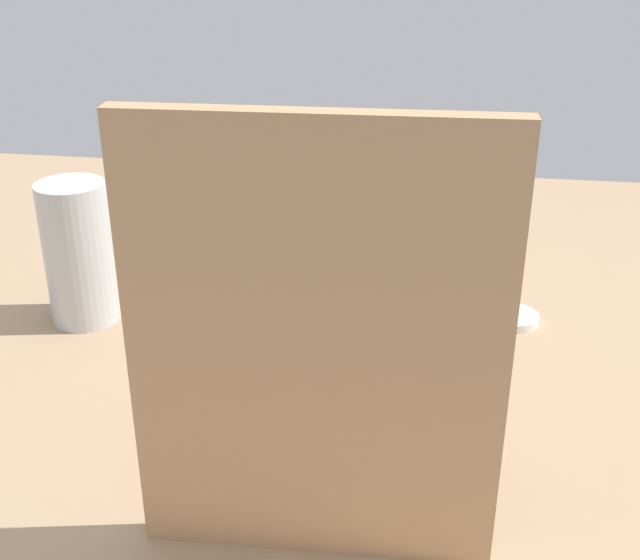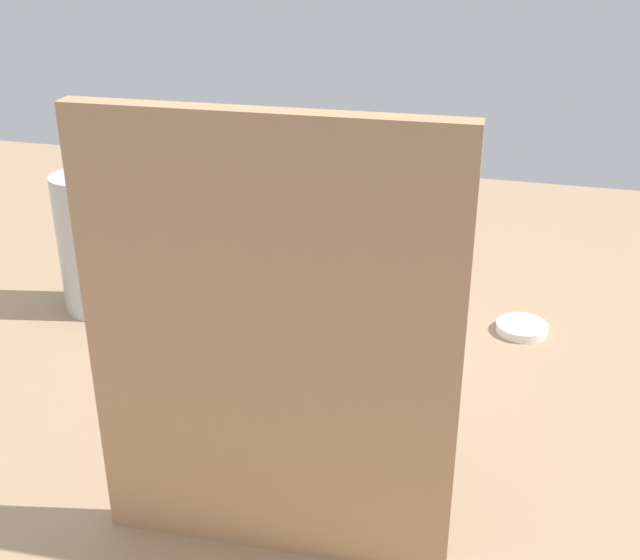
{
  "view_description": "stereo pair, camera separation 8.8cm",
  "coord_description": "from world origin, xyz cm",
  "px_view_note": "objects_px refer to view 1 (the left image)",
  "views": [
    {
      "loc": [
        -16.41,
        81.02,
        48.75
      ],
      "look_at": [
        -3.85,
        -2.45,
        8.6
      ],
      "focal_mm": 46.37,
      "sensor_mm": 36.0,
      "label": 1
    },
    {
      "loc": [
        -25.01,
        79.27,
        48.75
      ],
      "look_at": [
        -3.85,
        -2.45,
        8.6
      ],
      "focal_mm": 46.37,
      "sensor_mm": 36.0,
      "label": 2
    }
  ],
  "objects_px": {
    "orange_front_right": "(345,264)",
    "orange_back_left": "(280,305)",
    "fruit_bowl": "(320,329)",
    "jar_lid": "(513,318)",
    "thermos_tumbler": "(78,253)",
    "orange_front_left": "(357,286)",
    "cutting_board": "(315,355)",
    "orange_center": "(284,274)",
    "banana_bunch": "(287,281)"
  },
  "relations": [
    {
      "from": "fruit_bowl",
      "to": "orange_front_right",
      "type": "relative_size",
      "value": 3.32
    },
    {
      "from": "orange_front_right",
      "to": "cutting_board",
      "type": "distance_m",
      "value": 0.38
    },
    {
      "from": "orange_front_right",
      "to": "banana_bunch",
      "type": "xyz_separation_m",
      "value": [
        0.06,
        0.06,
        0.0
      ]
    },
    {
      "from": "orange_center",
      "to": "jar_lid",
      "type": "distance_m",
      "value": 0.3
    },
    {
      "from": "orange_back_left",
      "to": "banana_bunch",
      "type": "xyz_separation_m",
      "value": [
        0.0,
        -0.05,
        0.0
      ]
    },
    {
      "from": "orange_front_left",
      "to": "cutting_board",
      "type": "distance_m",
      "value": 0.33
    },
    {
      "from": "orange_center",
      "to": "banana_bunch",
      "type": "xyz_separation_m",
      "value": [
        -0.01,
        0.02,
        0.0
      ]
    },
    {
      "from": "orange_center",
      "to": "thermos_tumbler",
      "type": "bearing_deg",
      "value": -3.68
    },
    {
      "from": "orange_back_left",
      "to": "thermos_tumbler",
      "type": "bearing_deg",
      "value": -19.19
    },
    {
      "from": "orange_front_right",
      "to": "jar_lid",
      "type": "distance_m",
      "value": 0.23
    },
    {
      "from": "fruit_bowl",
      "to": "jar_lid",
      "type": "bearing_deg",
      "value": -157.44
    },
    {
      "from": "fruit_bowl",
      "to": "orange_back_left",
      "type": "height_order",
      "value": "orange_back_left"
    },
    {
      "from": "orange_front_right",
      "to": "orange_center",
      "type": "xyz_separation_m",
      "value": [
        0.07,
        0.04,
        0.0
      ]
    },
    {
      "from": "orange_front_left",
      "to": "orange_front_right",
      "type": "height_order",
      "value": "same"
    },
    {
      "from": "orange_back_left",
      "to": "thermos_tumbler",
      "type": "height_order",
      "value": "thermos_tumbler"
    },
    {
      "from": "orange_front_right",
      "to": "orange_back_left",
      "type": "distance_m",
      "value": 0.13
    },
    {
      "from": "thermos_tumbler",
      "to": "jar_lid",
      "type": "distance_m",
      "value": 0.54
    },
    {
      "from": "orange_back_left",
      "to": "thermos_tumbler",
      "type": "relative_size",
      "value": 0.45
    },
    {
      "from": "orange_front_left",
      "to": "thermos_tumbler",
      "type": "distance_m",
      "value": 0.34
    },
    {
      "from": "orange_front_left",
      "to": "jar_lid",
      "type": "relative_size",
      "value": 1.29
    },
    {
      "from": "orange_center",
      "to": "thermos_tumbler",
      "type": "xyz_separation_m",
      "value": [
        0.26,
        -0.02,
        0.0
      ]
    },
    {
      "from": "orange_front_right",
      "to": "orange_back_left",
      "type": "xyz_separation_m",
      "value": [
        0.06,
        0.11,
        0.0
      ]
    },
    {
      "from": "jar_lid",
      "to": "orange_center",
      "type": "bearing_deg",
      "value": 17.44
    },
    {
      "from": "orange_front_right",
      "to": "thermos_tumbler",
      "type": "bearing_deg",
      "value": 3.92
    },
    {
      "from": "banana_bunch",
      "to": "thermos_tumbler",
      "type": "height_order",
      "value": "thermos_tumbler"
    },
    {
      "from": "fruit_bowl",
      "to": "cutting_board",
      "type": "distance_m",
      "value": 0.36
    },
    {
      "from": "cutting_board",
      "to": "thermos_tumbler",
      "type": "distance_m",
      "value": 0.5
    },
    {
      "from": "fruit_bowl",
      "to": "jar_lid",
      "type": "relative_size",
      "value": 4.27
    },
    {
      "from": "thermos_tumbler",
      "to": "jar_lid",
      "type": "height_order",
      "value": "thermos_tumbler"
    },
    {
      "from": "fruit_bowl",
      "to": "banana_bunch",
      "type": "bearing_deg",
      "value": 18.57
    },
    {
      "from": "cutting_board",
      "to": "banana_bunch",
      "type": "bearing_deg",
      "value": -77.49
    },
    {
      "from": "orange_front_left",
      "to": "jar_lid",
      "type": "xyz_separation_m",
      "value": [
        -0.19,
        -0.1,
        -0.08
      ]
    },
    {
      "from": "orange_center",
      "to": "orange_back_left",
      "type": "distance_m",
      "value": 0.08
    },
    {
      "from": "orange_back_left",
      "to": "jar_lid",
      "type": "bearing_deg",
      "value": -148.24
    },
    {
      "from": "orange_front_right",
      "to": "jar_lid",
      "type": "xyz_separation_m",
      "value": [
        -0.21,
        -0.05,
        -0.08
      ]
    },
    {
      "from": "orange_center",
      "to": "banana_bunch",
      "type": "bearing_deg",
      "value": 109.04
    },
    {
      "from": "banana_bunch",
      "to": "jar_lid",
      "type": "xyz_separation_m",
      "value": [
        -0.26,
        -0.11,
        -0.08
      ]
    },
    {
      "from": "orange_front_right",
      "to": "orange_back_left",
      "type": "bearing_deg",
      "value": 64.4
    },
    {
      "from": "orange_front_left",
      "to": "orange_back_left",
      "type": "distance_m",
      "value": 0.1
    },
    {
      "from": "fruit_bowl",
      "to": "cutting_board",
      "type": "bearing_deg",
      "value": 97.97
    },
    {
      "from": "fruit_bowl",
      "to": "jar_lid",
      "type": "xyz_separation_m",
      "value": [
        -0.23,
        -0.09,
        -0.02
      ]
    },
    {
      "from": "fruit_bowl",
      "to": "orange_front_left",
      "type": "relative_size",
      "value": 3.32
    },
    {
      "from": "orange_front_right",
      "to": "orange_center",
      "type": "height_order",
      "value": "same"
    },
    {
      "from": "thermos_tumbler",
      "to": "orange_center",
      "type": "bearing_deg",
      "value": 176.32
    },
    {
      "from": "orange_front_right",
      "to": "jar_lid",
      "type": "bearing_deg",
      "value": -167.19
    },
    {
      "from": "orange_center",
      "to": "banana_bunch",
      "type": "height_order",
      "value": "banana_bunch"
    },
    {
      "from": "fruit_bowl",
      "to": "orange_front_right",
      "type": "bearing_deg",
      "value": -114.91
    },
    {
      "from": "fruit_bowl",
      "to": "thermos_tumbler",
      "type": "height_order",
      "value": "thermos_tumbler"
    },
    {
      "from": "orange_back_left",
      "to": "banana_bunch",
      "type": "height_order",
      "value": "banana_bunch"
    },
    {
      "from": "orange_center",
      "to": "thermos_tumbler",
      "type": "distance_m",
      "value": 0.26
    }
  ]
}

